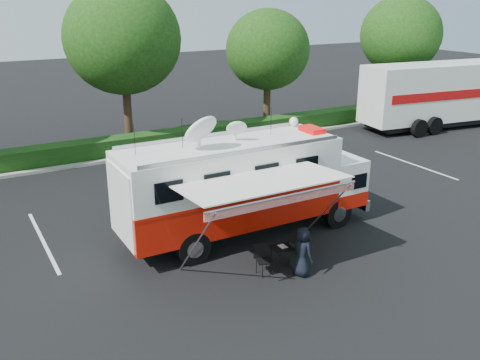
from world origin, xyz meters
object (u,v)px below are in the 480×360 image
(folding_table, at_px, (285,248))
(semi_trailer, at_px, (456,93))
(command_truck, at_px, (245,185))
(trash_bin, at_px, (298,252))

(folding_table, xyz_separation_m, semi_trailer, (20.46, 10.70, 1.46))
(command_truck, relative_size, folding_table, 10.04)
(folding_table, relative_size, trash_bin, 1.01)
(trash_bin, xyz_separation_m, semi_trailer, (19.99, 10.76, 1.68))
(command_truck, height_order, trash_bin, command_truck)
(trash_bin, height_order, semi_trailer, semi_trailer)
(command_truck, xyz_separation_m, folding_table, (-0.14, -2.73, -1.21))
(trash_bin, bearing_deg, folding_table, 173.24)
(command_truck, height_order, semi_trailer, command_truck)
(command_truck, relative_size, trash_bin, 10.09)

